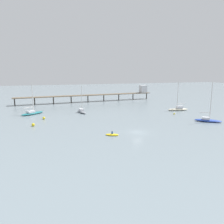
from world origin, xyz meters
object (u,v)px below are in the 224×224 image
(mooring_buoy_near, at_px, (33,125))
(sailboat_cream, at_px, (178,109))
(pier, at_px, (107,93))
(sailboat_blue, at_px, (208,120))
(sailboat_teal, at_px, (32,113))
(mooring_buoy_far, at_px, (44,118))
(mooring_buoy_outer, at_px, (174,114))
(dinghy_yellow, at_px, (112,135))
(sailboat_gray, at_px, (82,111))

(mooring_buoy_near, bearing_deg, sailboat_cream, 8.97)
(pier, distance_m, mooring_buoy_near, 55.60)
(sailboat_blue, bearing_deg, sailboat_cream, 81.01)
(sailboat_teal, xyz_separation_m, mooring_buoy_far, (3.62, -9.64, -0.22))
(sailboat_teal, distance_m, mooring_buoy_near, 17.86)
(sailboat_cream, distance_m, sailboat_teal, 53.62)
(sailboat_blue, height_order, mooring_buoy_outer, sailboat_blue)
(sailboat_cream, relative_size, dinghy_yellow, 3.26)
(mooring_buoy_near, bearing_deg, mooring_buoy_far, 69.96)
(sailboat_teal, distance_m, sailboat_gray, 17.09)
(pier, height_order, dinghy_yellow, pier)
(sailboat_gray, distance_m, mooring_buoy_near, 22.41)
(sailboat_blue, height_order, mooring_buoy_far, sailboat_blue)
(sailboat_blue, distance_m, mooring_buoy_far, 49.88)
(mooring_buoy_far, bearing_deg, sailboat_cream, 0.02)
(sailboat_blue, xyz_separation_m, sailboat_gray, (-32.83, 26.16, -0.00))
(sailboat_teal, relative_size, mooring_buoy_near, 12.94)
(sailboat_gray, height_order, mooring_buoy_near, sailboat_gray)
(pier, relative_size, sailboat_blue, 5.78)
(mooring_buoy_far, bearing_deg, dinghy_yellow, -57.71)
(dinghy_yellow, height_order, mooring_buoy_near, dinghy_yellow)
(mooring_buoy_near, bearing_deg, sailboat_gray, 43.38)
(sailboat_gray, bearing_deg, dinghy_yellow, -87.33)
(sailboat_teal, bearing_deg, sailboat_cream, -10.34)
(sailboat_gray, height_order, mooring_buoy_far, sailboat_gray)
(sailboat_cream, distance_m, sailboat_blue, 19.23)
(mooring_buoy_near, bearing_deg, pier, 51.46)
(sailboat_cream, bearing_deg, mooring_buoy_far, -179.98)
(sailboat_gray, xyz_separation_m, mooring_buoy_near, (-16.29, -15.39, -0.24))
(sailboat_teal, bearing_deg, mooring_buoy_outer, -18.71)
(pier, xyz_separation_m, mooring_buoy_far, (-31.59, -35.20, -3.45))
(pier, xyz_separation_m, sailboat_gray, (-18.29, -28.02, -3.20))
(sailboat_blue, bearing_deg, pier, 105.02)
(sailboat_teal, height_order, mooring_buoy_outer, sailboat_teal)
(sailboat_gray, xyz_separation_m, dinghy_yellow, (1.42, -30.46, -0.46))
(dinghy_yellow, relative_size, mooring_buoy_near, 3.98)
(pier, relative_size, dinghy_yellow, 19.95)
(sailboat_gray, relative_size, mooring_buoy_outer, 19.38)
(mooring_buoy_far, bearing_deg, mooring_buoy_near, -110.04)
(sailboat_blue, bearing_deg, mooring_buoy_outer, 103.02)
(pier, relative_size, sailboat_teal, 6.14)
(dinghy_yellow, bearing_deg, sailboat_teal, 119.11)
(sailboat_gray, relative_size, mooring_buoy_near, 11.54)
(pier, bearing_deg, sailboat_teal, -144.02)
(mooring_buoy_far, bearing_deg, pier, 48.09)
(pier, distance_m, sailboat_gray, 33.61)
(sailboat_cream, xyz_separation_m, mooring_buoy_outer, (-5.96, -6.22, -0.48))
(sailboat_blue, distance_m, mooring_buoy_near, 50.29)
(sailboat_gray, bearing_deg, sailboat_cream, -11.30)
(sailboat_gray, bearing_deg, mooring_buoy_far, -151.62)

